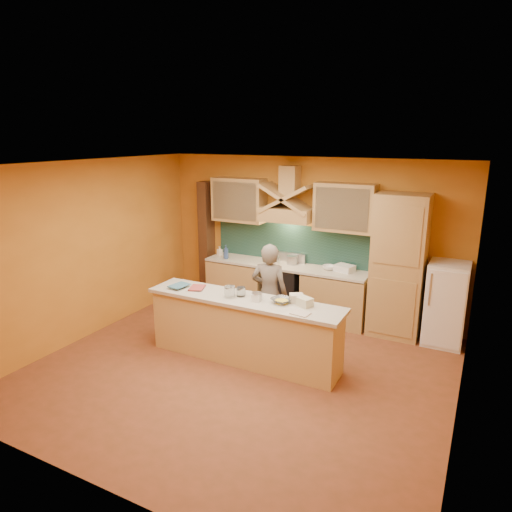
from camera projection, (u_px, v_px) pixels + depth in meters
The scene contains 36 objects.
floor at pixel (240, 370), 6.33m from camera, with size 5.50×5.00×0.01m, color brown.
ceiling at pixel (238, 165), 5.61m from camera, with size 5.50×5.00×0.01m, color white.
wall_back at pixel (308, 237), 8.12m from camera, with size 5.50×0.02×2.80m, color #C77C26.
wall_front at pixel (94, 352), 3.83m from camera, with size 5.50×0.02×2.80m, color #C77C26.
wall_left at pixel (87, 250), 7.19m from camera, with size 0.02×5.00×2.80m, color #C77C26.
wall_right at pixel (469, 309), 4.76m from camera, with size 0.02×5.00×2.80m, color #C77C26.
base_cabinet_left at pixel (239, 283), 8.67m from camera, with size 1.10×0.60×0.86m, color tan.
base_cabinet_right at pixel (335, 299), 7.83m from camera, with size 1.10×0.60×0.86m, color tan.
counter_top at pixel (285, 266), 8.13m from camera, with size 3.00×0.62×0.04m, color beige.
stove at pixel (285, 290), 8.24m from camera, with size 0.60×0.58×0.90m, color black.
backsplash at pixel (292, 243), 8.28m from camera, with size 3.00×0.03×0.70m, color #193832.
range_hood at pixel (287, 214), 7.93m from camera, with size 0.92×0.50×0.24m, color tan.
hood_chimney at pixel (290, 180), 7.87m from camera, with size 0.30×0.30×0.50m, color tan.
upper_cabinet_left at pixel (239, 200), 8.39m from camera, with size 1.00×0.35×0.80m, color tan.
upper_cabinet_right at pixel (345, 208), 7.51m from camera, with size 1.00×0.35×0.80m, color tan.
pantry_column at pixel (398, 266), 7.20m from camera, with size 0.80×0.60×2.30m, color tan.
fridge at pixel (446, 304), 7.00m from camera, with size 0.58×0.60×1.30m, color white.
trim_column_left at pixel (207, 240), 8.96m from camera, with size 0.20×0.30×2.30m, color #472816.
island_body at pixel (244, 331), 6.52m from camera, with size 2.80×0.55×0.88m, color #DBB570.
island_top at pixel (244, 300), 6.40m from camera, with size 2.90×0.62×0.05m, color beige.
person at pixel (269, 294), 7.02m from camera, with size 0.58×0.38×1.58m, color #70665B.
pot_large at pixel (272, 262), 8.09m from camera, with size 0.27×0.27×0.15m, color silver.
pot_small at pixel (292, 261), 8.14m from camera, with size 0.19×0.19×0.16m, color #B3B2B9.
soap_bottle_a at pixel (220, 251), 8.73m from camera, with size 0.08×0.08×0.17m, color silver.
soap_bottle_b at pixel (226, 252), 8.48m from camera, with size 0.10×0.10×0.26m, color navy.
bowl_back at pixel (329, 268), 7.82m from camera, with size 0.22×0.22×0.07m, color white.
dish_rack at pixel (344, 268), 7.72m from camera, with size 0.31×0.24×0.11m, color white.
book_lower at pixel (190, 287), 6.79m from camera, with size 0.21×0.28×0.03m, color #A8403C.
book_upper at pixel (174, 284), 6.88m from camera, with size 0.22×0.30×0.02m, color teal.
jar_large at pixel (230, 292), 6.41m from camera, with size 0.15×0.15×0.16m, color silver.
jar_small at pixel (241, 292), 6.45m from camera, with size 0.13×0.13×0.13m, color silver.
kitchen_scale at pixel (257, 297), 6.28m from camera, with size 0.12×0.12×0.10m, color white.
mixing_bowl at pixel (282, 301), 6.20m from camera, with size 0.27×0.27×0.07m, color silver.
cloth at pixel (300, 313), 5.82m from camera, with size 0.23×0.17×0.02m, color beige.
grocery_bag_a at pixel (297, 298), 6.22m from camera, with size 0.18×0.14×0.12m, color beige.
grocery_bag_b at pixel (305, 302), 6.08m from camera, with size 0.20×0.15×0.12m, color beige.
Camera 1 is at (2.81, -4.98, 3.17)m, focal length 32.00 mm.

